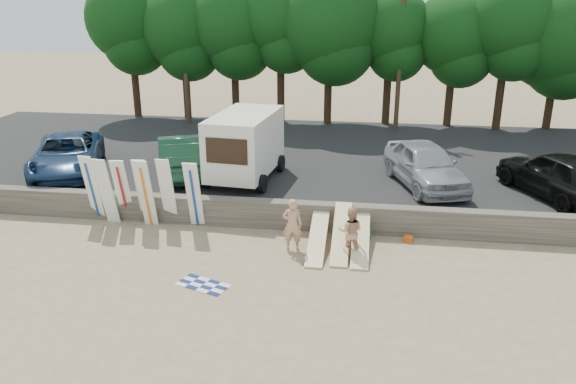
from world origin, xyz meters
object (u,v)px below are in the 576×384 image
Objects in this scene: car_0 at (67,154)px; beachgoer_b at (351,232)px; cooler at (365,235)px; car_2 at (425,165)px; car_3 at (559,174)px; beachgoer_a at (292,225)px; box_trailer at (245,143)px; car_1 at (181,155)px.

beachgoer_b is (12.18, -4.93, -0.68)m from car_0.
cooler is at bearing -37.29° from car_0.
car_2 is 3.10× the size of beachgoer_b.
car_0 reaches higher than cooler.
beachgoer_a is (-9.39, -4.48, -0.72)m from car_3.
box_trailer reaches higher than beachgoer_a.
box_trailer reaches higher than beachgoer_b.
box_trailer is 0.88× the size of car_1.
beachgoer_b is at bearing -101.22° from cooler.
car_1 is at bearing -15.81° from car_0.
box_trailer is 7.21m from car_2.
cooler is at bearing -106.02° from beachgoer_b.
car_3 is 7.91m from cooler.
car_2 is 13.39× the size of cooler.
car_0 is at bearing 172.05° from cooler.
cooler is (-2.22, -3.97, -1.41)m from car_2.
car_3 is at bearing -158.75° from beachgoer_a.
beachgoer_b is at bearing -42.71° from box_trailer.
car_1 is 7.59m from beachgoer_a.
box_trailer is 2.54× the size of beachgoer_a.
beachgoer_b is 4.31× the size of cooler.
car_2 is (14.87, 0.36, 0.07)m from car_0.
car_0 is 4.88m from car_1.
car_0 is 15.17× the size of cooler.
cooler is at bearing 131.32° from car_1.
car_3 reaches higher than car_2.
car_0 is 19.68m from car_3.
car_0 reaches higher than beachgoer_a.
box_trailer is at bearing 163.98° from car_2.
car_3 is at bearing 3.68° from box_trailer.
car_1 is at bearing -27.36° from car_3.
box_trailer is at bearing -45.41° from beachgoer_b.
car_2 is 2.88× the size of beachgoer_a.
car_0 is at bearing -18.88° from beachgoer_b.
car_2 is 0.96× the size of car_3.
car_3 reaches higher than car_0.
box_trailer is at bearing -20.22° from car_0.
cooler is (2.35, 1.17, -0.72)m from beachgoer_a.
car_0 is (-7.69, -0.16, -0.73)m from box_trailer.
beachgoer_a is at bearing -56.30° from box_trailer.
car_0 is at bearing -25.25° from car_3.
car_3 is at bearing 155.97° from car_1.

